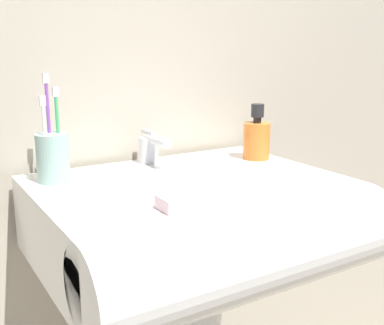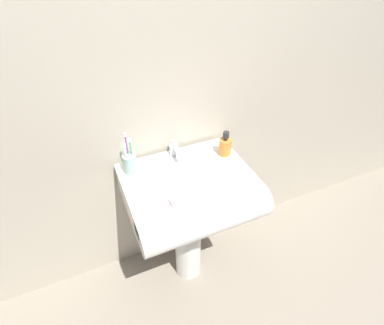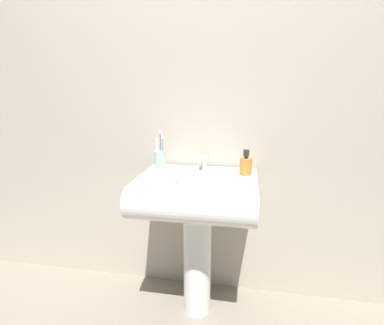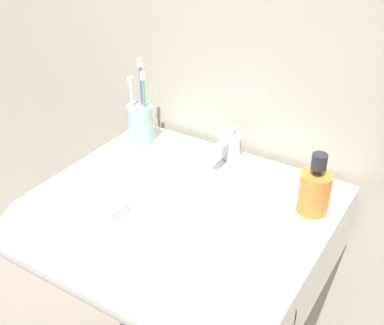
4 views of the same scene
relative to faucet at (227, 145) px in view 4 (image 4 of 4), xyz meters
name	(u,v)px [view 4 (image 4 of 4)]	position (x,y,z in m)	size (l,w,h in m)	color
wall_back	(255,1)	(0.00, 0.10, 0.33)	(5.00, 0.05, 2.40)	#B7AD99
sink_basin	(178,235)	(0.00, -0.23, -0.12)	(0.63, 0.53, 0.16)	white
faucet	(227,145)	(0.00, 0.00, 0.00)	(0.05, 0.13, 0.08)	silver
toothbrush_cup	(140,123)	(-0.24, -0.04, 0.01)	(0.07, 0.07, 0.22)	#99BFB2
soap_bottle	(315,190)	(0.26, -0.09, 0.01)	(0.07, 0.07, 0.14)	orange
bar_soap	(109,208)	(-0.11, -0.32, -0.03)	(0.07, 0.05, 0.02)	silver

